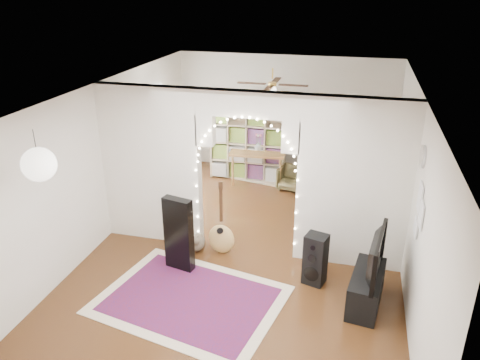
% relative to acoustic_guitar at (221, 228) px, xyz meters
% --- Properties ---
extents(floor, '(7.50, 7.50, 0.00)m').
position_rel_acoustic_guitar_xyz_m(floor, '(0.37, 0.25, -0.48)').
color(floor, black).
rests_on(floor, ground).
extents(ceiling, '(5.00, 7.50, 0.02)m').
position_rel_acoustic_guitar_xyz_m(ceiling, '(0.37, 0.25, 2.22)').
color(ceiling, white).
rests_on(ceiling, wall_back).
extents(wall_back, '(5.00, 0.02, 2.70)m').
position_rel_acoustic_guitar_xyz_m(wall_back, '(0.37, 4.00, 0.87)').
color(wall_back, silver).
rests_on(wall_back, floor).
extents(wall_front, '(5.00, 0.02, 2.70)m').
position_rel_acoustic_guitar_xyz_m(wall_front, '(0.37, -3.50, 0.87)').
color(wall_front, silver).
rests_on(wall_front, floor).
extents(wall_left, '(0.02, 7.50, 2.70)m').
position_rel_acoustic_guitar_xyz_m(wall_left, '(-2.13, 0.25, 0.87)').
color(wall_left, silver).
rests_on(wall_left, floor).
extents(wall_right, '(0.02, 7.50, 2.70)m').
position_rel_acoustic_guitar_xyz_m(wall_right, '(2.87, 0.25, 0.87)').
color(wall_right, silver).
rests_on(wall_right, floor).
extents(divider_wall, '(5.00, 0.20, 2.70)m').
position_rel_acoustic_guitar_xyz_m(divider_wall, '(0.37, 0.25, 0.95)').
color(divider_wall, silver).
rests_on(divider_wall, floor).
extents(fairy_lights, '(1.64, 0.04, 1.60)m').
position_rel_acoustic_guitar_xyz_m(fairy_lights, '(0.37, 0.12, 1.07)').
color(fairy_lights, '#FFEABF').
rests_on(fairy_lights, divider_wall).
extents(window, '(0.04, 1.20, 1.40)m').
position_rel_acoustic_guitar_xyz_m(window, '(-2.10, 2.05, 1.02)').
color(window, white).
rests_on(window, wall_left).
extents(wall_clock, '(0.03, 0.31, 0.31)m').
position_rel_acoustic_guitar_xyz_m(wall_clock, '(2.85, -0.35, 1.62)').
color(wall_clock, white).
rests_on(wall_clock, wall_right).
extents(picture_frames, '(0.02, 0.50, 0.70)m').
position_rel_acoustic_guitar_xyz_m(picture_frames, '(2.85, -0.75, 1.02)').
color(picture_frames, white).
rests_on(picture_frames, wall_right).
extents(paper_lantern, '(0.40, 0.40, 0.40)m').
position_rel_acoustic_guitar_xyz_m(paper_lantern, '(-1.53, -2.15, 1.77)').
color(paper_lantern, white).
rests_on(paper_lantern, ceiling).
extents(ceiling_fan, '(1.10, 1.10, 0.30)m').
position_rel_acoustic_guitar_xyz_m(ceiling_fan, '(0.37, 2.25, 1.92)').
color(ceiling_fan, gold).
rests_on(ceiling_fan, ceiling).
extents(area_rug, '(2.83, 2.33, 0.02)m').
position_rel_acoustic_guitar_xyz_m(area_rug, '(-0.08, -1.32, -0.47)').
color(area_rug, maroon).
rests_on(area_rug, floor).
extents(guitar_case, '(0.48, 0.25, 1.21)m').
position_rel_acoustic_guitar_xyz_m(guitar_case, '(-0.51, -0.58, 0.12)').
color(guitar_case, black).
rests_on(guitar_case, floor).
extents(acoustic_guitar, '(0.46, 0.32, 1.10)m').
position_rel_acoustic_guitar_xyz_m(acoustic_guitar, '(0.00, 0.00, 0.00)').
color(acoustic_guitar, tan).
rests_on(acoustic_guitar, floor).
extents(tabby_cat, '(0.28, 0.56, 0.37)m').
position_rel_acoustic_guitar_xyz_m(tabby_cat, '(-0.42, -0.02, -0.33)').
color(tabby_cat, brown).
rests_on(tabby_cat, floor).
extents(floor_speaker, '(0.37, 0.35, 0.80)m').
position_rel_acoustic_guitar_xyz_m(floor_speaker, '(1.58, -0.45, -0.08)').
color(floor_speaker, black).
rests_on(floor_speaker, floor).
extents(media_console, '(0.54, 1.05, 0.50)m').
position_rel_acoustic_guitar_xyz_m(media_console, '(2.33, -0.79, -0.23)').
color(media_console, black).
rests_on(media_console, floor).
extents(tv, '(0.29, 1.08, 0.62)m').
position_rel_acoustic_guitar_xyz_m(tv, '(2.33, -0.79, 0.33)').
color(tv, black).
rests_on(tv, media_console).
extents(bookcase, '(1.72, 0.77, 1.71)m').
position_rel_acoustic_guitar_xyz_m(bookcase, '(-0.33, 3.26, 0.38)').
color(bookcase, beige).
rests_on(bookcase, floor).
extents(dining_table, '(1.26, 0.89, 0.76)m').
position_rel_acoustic_guitar_xyz_m(dining_table, '(-0.06, 3.11, 0.20)').
color(dining_table, brown).
rests_on(dining_table, floor).
extents(flower_vase, '(0.20, 0.20, 0.19)m').
position_rel_acoustic_guitar_xyz_m(flower_vase, '(-0.06, 3.11, 0.37)').
color(flower_vase, silver).
rests_on(flower_vase, dining_table).
extents(dining_chair_left, '(0.64, 0.66, 0.50)m').
position_rel_acoustic_guitar_xyz_m(dining_chair_left, '(0.74, 2.89, -0.23)').
color(dining_chair_left, '#4E4627').
rests_on(dining_chair_left, floor).
extents(dining_chair_right, '(0.53, 0.54, 0.47)m').
position_rel_acoustic_guitar_xyz_m(dining_chair_right, '(1.65, 2.48, -0.24)').
color(dining_chair_right, '#4E4627').
rests_on(dining_chair_right, floor).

